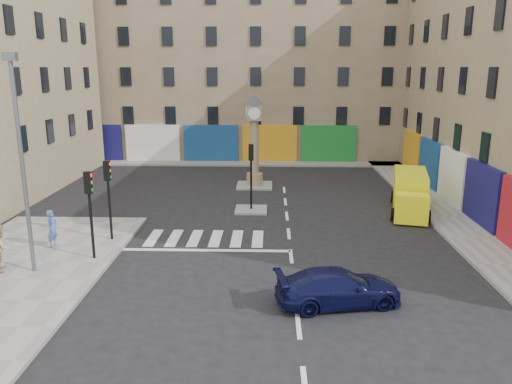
{
  "coord_description": "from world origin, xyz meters",
  "views": [
    {
      "loc": [
        -0.92,
        -19.25,
        7.92
      ],
      "look_at": [
        -1.62,
        4.42,
        2.0
      ],
      "focal_mm": 35.0,
      "sensor_mm": 36.0,
      "label": 1
    }
  ],
  "objects_px": {
    "traffic_light_left_far": "(108,187)",
    "pedestrian_blue": "(52,229)",
    "traffic_light_left_near": "(90,201)",
    "yellow_van": "(410,193)",
    "lamp_post": "(21,154)",
    "pedestrian_tan": "(1,247)",
    "traffic_light_island": "(251,166)",
    "navy_sedan": "(338,287)",
    "clock_pillar": "(255,135)"
  },
  "relations": [
    {
      "from": "clock_pillar",
      "to": "navy_sedan",
      "type": "bearing_deg",
      "value": -78.87
    },
    {
      "from": "lamp_post",
      "to": "navy_sedan",
      "type": "bearing_deg",
      "value": -10.9
    },
    {
      "from": "yellow_van",
      "to": "navy_sedan",
      "type": "bearing_deg",
      "value": -102.13
    },
    {
      "from": "lamp_post",
      "to": "traffic_light_left_far",
      "type": "bearing_deg",
      "value": 63.43
    },
    {
      "from": "traffic_light_left_near",
      "to": "clock_pillar",
      "type": "relative_size",
      "value": 0.61
    },
    {
      "from": "traffic_light_island",
      "to": "traffic_light_left_near",
      "type": "bearing_deg",
      "value": -128.93
    },
    {
      "from": "navy_sedan",
      "to": "pedestrian_blue",
      "type": "bearing_deg",
      "value": 56.44
    },
    {
      "from": "yellow_van",
      "to": "pedestrian_tan",
      "type": "distance_m",
      "value": 20.73
    },
    {
      "from": "lamp_post",
      "to": "pedestrian_blue",
      "type": "xyz_separation_m",
      "value": [
        -0.37,
        2.7,
        -3.8
      ]
    },
    {
      "from": "traffic_light_left_far",
      "to": "traffic_light_island",
      "type": "relative_size",
      "value": 1.0
    },
    {
      "from": "traffic_light_island",
      "to": "navy_sedan",
      "type": "relative_size",
      "value": 0.86
    },
    {
      "from": "navy_sedan",
      "to": "pedestrian_tan",
      "type": "height_order",
      "value": "pedestrian_tan"
    },
    {
      "from": "traffic_light_left_far",
      "to": "pedestrian_tan",
      "type": "xyz_separation_m",
      "value": [
        -3.17,
        -3.72,
        -1.54
      ]
    },
    {
      "from": "yellow_van",
      "to": "pedestrian_tan",
      "type": "height_order",
      "value": "yellow_van"
    },
    {
      "from": "navy_sedan",
      "to": "yellow_van",
      "type": "height_order",
      "value": "yellow_van"
    },
    {
      "from": "traffic_light_left_far",
      "to": "lamp_post",
      "type": "xyz_separation_m",
      "value": [
        -1.9,
        -3.8,
        2.17
      ]
    },
    {
      "from": "pedestrian_blue",
      "to": "navy_sedan",
      "type": "bearing_deg",
      "value": -105.82
    },
    {
      "from": "traffic_light_left_near",
      "to": "pedestrian_tan",
      "type": "xyz_separation_m",
      "value": [
        -3.17,
        -1.32,
        -1.54
      ]
    },
    {
      "from": "traffic_light_left_near",
      "to": "pedestrian_tan",
      "type": "height_order",
      "value": "traffic_light_left_near"
    },
    {
      "from": "traffic_light_left_near",
      "to": "yellow_van",
      "type": "height_order",
      "value": "traffic_light_left_near"
    },
    {
      "from": "traffic_light_left_far",
      "to": "pedestrian_tan",
      "type": "bearing_deg",
      "value": -130.5
    },
    {
      "from": "traffic_light_left_near",
      "to": "lamp_post",
      "type": "height_order",
      "value": "lamp_post"
    },
    {
      "from": "traffic_light_left_far",
      "to": "pedestrian_blue",
      "type": "distance_m",
      "value": 3.0
    },
    {
      "from": "traffic_light_left_far",
      "to": "yellow_van",
      "type": "height_order",
      "value": "traffic_light_left_far"
    },
    {
      "from": "traffic_light_left_far",
      "to": "lamp_post",
      "type": "distance_m",
      "value": 4.77
    },
    {
      "from": "traffic_light_left_near",
      "to": "yellow_van",
      "type": "bearing_deg",
      "value": 27.98
    },
    {
      "from": "clock_pillar",
      "to": "navy_sedan",
      "type": "height_order",
      "value": "clock_pillar"
    },
    {
      "from": "clock_pillar",
      "to": "pedestrian_tan",
      "type": "distance_m",
      "value": 18.01
    },
    {
      "from": "lamp_post",
      "to": "clock_pillar",
      "type": "relative_size",
      "value": 1.36
    },
    {
      "from": "traffic_light_left_near",
      "to": "yellow_van",
      "type": "xyz_separation_m",
      "value": [
        15.29,
        8.12,
        -1.57
      ]
    },
    {
      "from": "navy_sedan",
      "to": "pedestrian_tan",
      "type": "bearing_deg",
      "value": 68.62
    },
    {
      "from": "traffic_light_island",
      "to": "pedestrian_blue",
      "type": "xyz_separation_m",
      "value": [
        -8.57,
        -6.5,
        -1.6
      ]
    },
    {
      "from": "traffic_light_island",
      "to": "yellow_van",
      "type": "height_order",
      "value": "traffic_light_island"
    },
    {
      "from": "navy_sedan",
      "to": "clock_pillar",
      "type": "bearing_deg",
      "value": -0.04
    },
    {
      "from": "pedestrian_blue",
      "to": "pedestrian_tan",
      "type": "bearing_deg",
      "value": 167.52
    },
    {
      "from": "traffic_light_left_far",
      "to": "yellow_van",
      "type": "bearing_deg",
      "value": 20.52
    },
    {
      "from": "yellow_van",
      "to": "pedestrian_blue",
      "type": "xyz_separation_m",
      "value": [
        -17.56,
        -6.82,
        -0.06
      ]
    },
    {
      "from": "pedestrian_blue",
      "to": "lamp_post",
      "type": "bearing_deg",
      "value": -165.65
    },
    {
      "from": "yellow_van",
      "to": "pedestrian_blue",
      "type": "distance_m",
      "value": 18.83
    },
    {
      "from": "traffic_light_left_near",
      "to": "navy_sedan",
      "type": "relative_size",
      "value": 0.86
    },
    {
      "from": "traffic_light_left_near",
      "to": "navy_sedan",
      "type": "distance_m",
      "value": 10.58
    },
    {
      "from": "traffic_light_left_near",
      "to": "yellow_van",
      "type": "distance_m",
      "value": 17.38
    },
    {
      "from": "traffic_light_left_far",
      "to": "pedestrian_blue",
      "type": "relative_size",
      "value": 2.19
    },
    {
      "from": "clock_pillar",
      "to": "yellow_van",
      "type": "xyz_separation_m",
      "value": [
        8.99,
        -5.67,
        -2.49
      ]
    },
    {
      "from": "lamp_post",
      "to": "clock_pillar",
      "type": "bearing_deg",
      "value": 61.65
    },
    {
      "from": "traffic_light_left_near",
      "to": "traffic_light_island",
      "type": "xyz_separation_m",
      "value": [
        6.3,
        7.8,
        -0.03
      ]
    },
    {
      "from": "traffic_light_island",
      "to": "navy_sedan",
      "type": "distance_m",
      "value": 12.1
    },
    {
      "from": "lamp_post",
      "to": "pedestrian_tan",
      "type": "bearing_deg",
      "value": 176.27
    },
    {
      "from": "clock_pillar",
      "to": "pedestrian_blue",
      "type": "bearing_deg",
      "value": -124.45
    },
    {
      "from": "navy_sedan",
      "to": "pedestrian_tan",
      "type": "distance_m",
      "value": 13.12
    }
  ]
}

